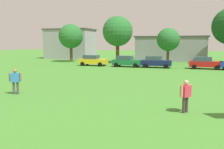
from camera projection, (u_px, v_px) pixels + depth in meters
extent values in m
plane|color=#42842D|center=(134.00, 72.00, 29.90)|extent=(160.00, 160.00, 0.00)
cylinder|color=#3F3833|center=(184.00, 105.00, 12.36)|extent=(0.16, 0.16, 0.84)
cylinder|color=#3F3833|center=(187.00, 104.00, 12.51)|extent=(0.16, 0.16, 0.84)
cube|color=#D8334C|center=(186.00, 91.00, 12.34)|extent=(0.57, 0.64, 0.60)
cylinder|color=tan|center=(182.00, 92.00, 12.12)|extent=(0.12, 0.12, 0.56)
cylinder|color=tan|center=(190.00, 90.00, 12.55)|extent=(0.12, 0.12, 0.56)
sphere|color=tan|center=(186.00, 82.00, 12.28)|extent=(0.26, 0.26, 0.26)
cylinder|color=#4C4C51|center=(14.00, 88.00, 16.85)|extent=(0.16, 0.16, 0.88)
cylinder|color=#4C4C51|center=(18.00, 88.00, 16.89)|extent=(0.16, 0.16, 0.88)
cube|color=#337FCC|center=(15.00, 78.00, 16.77)|extent=(0.67, 0.56, 0.62)
cylinder|color=#936B4C|center=(10.00, 77.00, 16.72)|extent=(0.13, 0.13, 0.59)
cylinder|color=#936B4C|center=(21.00, 77.00, 16.82)|extent=(0.13, 0.13, 0.59)
sphere|color=#936B4C|center=(15.00, 71.00, 16.71)|extent=(0.27, 0.27, 0.27)
cube|color=yellow|center=(93.00, 61.00, 37.65)|extent=(4.30, 1.80, 0.76)
cube|color=#334756|center=(91.00, 57.00, 37.66)|extent=(2.24, 1.58, 0.60)
cylinder|color=black|center=(104.00, 63.00, 38.10)|extent=(0.64, 0.22, 0.64)
cylinder|color=black|center=(100.00, 64.00, 36.40)|extent=(0.64, 0.22, 0.64)
cylinder|color=black|center=(87.00, 63.00, 38.99)|extent=(0.64, 0.22, 0.64)
cylinder|color=black|center=(82.00, 64.00, 37.29)|extent=(0.64, 0.22, 0.64)
cube|color=#196B38|center=(127.00, 62.00, 35.93)|extent=(4.30, 1.80, 0.76)
cube|color=#334756|center=(125.00, 58.00, 35.94)|extent=(2.24, 1.58, 0.60)
cylinder|color=black|center=(138.00, 64.00, 36.38)|extent=(0.64, 0.22, 0.64)
cylinder|color=black|center=(135.00, 66.00, 34.68)|extent=(0.64, 0.22, 0.64)
cylinder|color=black|center=(119.00, 64.00, 37.27)|extent=(0.64, 0.22, 0.64)
cylinder|color=black|center=(116.00, 65.00, 35.57)|extent=(0.64, 0.22, 0.64)
cube|color=#141E4C|center=(156.00, 63.00, 34.77)|extent=(4.30, 1.80, 0.76)
cube|color=#334756|center=(154.00, 58.00, 34.79)|extent=(2.24, 1.58, 0.60)
cylinder|color=black|center=(167.00, 65.00, 35.23)|extent=(0.64, 0.22, 0.64)
cylinder|color=black|center=(166.00, 66.00, 33.53)|extent=(0.64, 0.22, 0.64)
cylinder|color=black|center=(147.00, 65.00, 36.12)|extent=(0.64, 0.22, 0.64)
cylinder|color=black|center=(145.00, 66.00, 34.42)|extent=(0.64, 0.22, 0.64)
cube|color=red|center=(205.00, 64.00, 33.01)|extent=(4.30, 1.80, 0.76)
cube|color=#334756|center=(203.00, 59.00, 33.02)|extent=(2.24, 1.58, 0.60)
cylinder|color=black|center=(216.00, 66.00, 33.46)|extent=(0.64, 0.22, 0.64)
cylinder|color=black|center=(217.00, 68.00, 31.76)|extent=(0.64, 0.22, 0.64)
cylinder|color=black|center=(194.00, 66.00, 34.35)|extent=(0.64, 0.22, 0.64)
cylinder|color=black|center=(194.00, 67.00, 32.65)|extent=(0.64, 0.22, 0.64)
cylinder|color=black|center=(224.00, 67.00, 33.00)|extent=(0.64, 0.22, 0.64)
cylinder|color=brown|center=(71.00, 54.00, 45.30)|extent=(0.53, 0.53, 2.87)
sphere|color=#286B2D|center=(71.00, 36.00, 44.86)|extent=(4.53, 4.53, 4.53)
cylinder|color=brown|center=(118.00, 54.00, 42.62)|extent=(0.62, 0.62, 3.35)
sphere|color=#286B2D|center=(118.00, 31.00, 42.11)|extent=(5.29, 5.29, 5.29)
cylinder|color=brown|center=(168.00, 57.00, 41.14)|extent=(0.46, 0.46, 2.47)
sphere|color=#286B2D|center=(168.00, 39.00, 40.76)|extent=(3.91, 3.91, 3.91)
cube|color=#9999A3|center=(171.00, 49.00, 48.04)|extent=(13.36, 6.63, 4.64)
cube|color=#4C4742|center=(171.00, 37.00, 47.72)|extent=(13.90, 6.90, 0.24)
cube|color=#9999A3|center=(70.00, 44.00, 54.75)|extent=(10.12, 6.59, 6.43)
cube|color=#4C4742|center=(70.00, 29.00, 54.31)|extent=(10.52, 6.86, 0.24)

